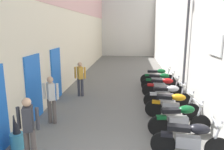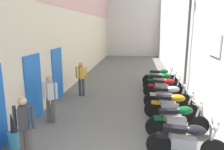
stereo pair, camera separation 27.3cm
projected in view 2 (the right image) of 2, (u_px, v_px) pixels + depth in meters
The scene contains 17 objects.
ground_plane at pixel (125, 85), 11.98m from camera, with size 36.48×36.48×0.00m, color #66635E.
building_left at pixel (79, 19), 13.46m from camera, with size 0.45×20.48×7.08m.
building_right at pixel (180, 12), 12.71m from camera, with size 0.45×20.48×7.86m.
building_far_end at pixel (133, 24), 24.08m from camera, with size 8.62×2.00×6.81m, color beige.
motorcycle_nearest at pixel (187, 140), 5.10m from camera, with size 1.84×0.58×1.04m.
motorcycle_second at pixel (178, 120), 6.24m from camera, with size 1.84×0.58×1.04m.
motorcycle_third at pixel (172, 105), 7.37m from camera, with size 1.84×0.58×1.04m.
motorcycle_fourth at pixel (168, 96), 8.39m from camera, with size 1.85×0.58×1.04m.
motorcycle_fifth at pixel (165, 87), 9.61m from camera, with size 1.84×0.58×1.04m.
motorcycle_sixth at pixel (162, 82), 10.61m from camera, with size 1.85×0.58×1.04m.
motorcycle_seventh at pixel (160, 77), 11.70m from camera, with size 1.85×0.58×1.04m.
pedestrian_by_doorway at pixel (24, 124), 4.99m from camera, with size 0.52×0.39×1.57m.
pedestrian_mid_alley at pixel (50, 96), 7.06m from camera, with size 0.52×0.39×1.57m.
pedestrian_further_down at pixel (81, 76), 9.87m from camera, with size 0.52×0.39×1.57m.
water_jug_near_door at pixel (15, 140), 5.72m from camera, with size 0.34×0.34×0.42m, color #4299B7.
umbrella_leaning at pixel (12, 123), 5.59m from camera, with size 0.20×0.35×0.97m.
street_lamp at pixel (186, 31), 8.78m from camera, with size 0.79×0.18×5.04m.
Camera 2 is at (0.71, -3.35, 3.08)m, focal length 35.08 mm.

